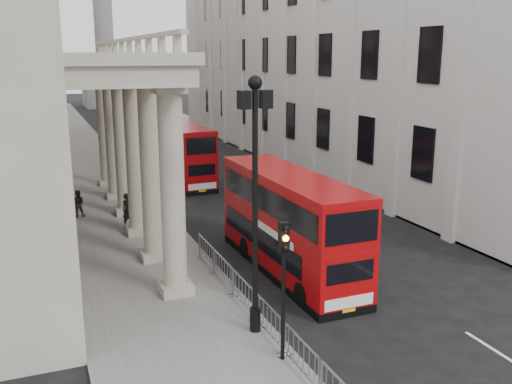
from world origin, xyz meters
The scene contains 15 objects.
sidewalk_west centered at (-3.00, 30.00, 0.06)m, with size 6.00×140.00×0.12m, color slate.
sidewalk_east centered at (13.50, 30.00, 0.06)m, with size 3.00×140.00×0.12m, color slate.
kerb centered at (-0.05, 30.00, 0.07)m, with size 0.20×140.00×0.14m, color slate.
east_building centered at (16.00, 32.00, 12.50)m, with size 8.00×55.00×25.00m, color beige.
monument_column centered at (6.00, 92.00, 15.98)m, with size 8.00×8.00×54.20m.
lamp_post_south centered at (-0.60, 4.00, 4.91)m, with size 1.05×0.44×8.32m.
lamp_post_mid centered at (-0.60, 20.00, 4.91)m, with size 1.05×0.44×8.32m.
lamp_post_north centered at (-0.60, 36.00, 4.91)m, with size 1.05×0.44×8.32m.
traffic_light centered at (-0.50, 1.98, 3.11)m, with size 0.28×0.33×4.30m.
crowd_barriers centered at (-0.35, 2.23, 0.67)m, with size 0.50×18.75×1.10m.
bus_near centered at (2.81, 8.75, 2.21)m, with size 2.53×9.85×4.24m.
bus_far centered at (2.98, 27.92, 2.18)m, with size 2.72×9.77×4.18m.
pedestrian_a centered at (-2.59, 17.31, 1.04)m, with size 0.67×0.44×1.83m, color black.
pedestrian_b centered at (-4.89, 20.37, 0.88)m, with size 0.74×0.58×1.53m, color black.
pedestrian_c centered at (-1.99, 16.28, 1.04)m, with size 0.90×0.59×1.85m, color black.
Camera 1 is at (-6.92, -12.11, 9.04)m, focal length 40.00 mm.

